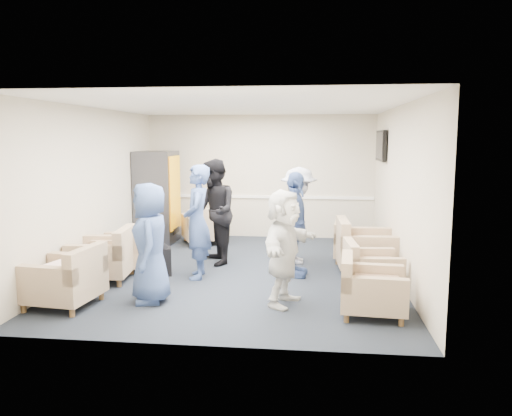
# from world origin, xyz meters

# --- Properties ---
(floor) EXTENTS (6.00, 6.00, 0.00)m
(floor) POSITION_xyz_m (0.00, 0.00, 0.00)
(floor) COLOR black
(floor) RESTS_ON ground
(ceiling) EXTENTS (6.00, 6.00, 0.00)m
(ceiling) POSITION_xyz_m (0.00, 0.00, 2.70)
(ceiling) COLOR white
(ceiling) RESTS_ON back_wall
(back_wall) EXTENTS (5.00, 0.02, 2.70)m
(back_wall) POSITION_xyz_m (0.00, 3.00, 1.35)
(back_wall) COLOR beige
(back_wall) RESTS_ON floor
(front_wall) EXTENTS (5.00, 0.02, 2.70)m
(front_wall) POSITION_xyz_m (0.00, -3.00, 1.35)
(front_wall) COLOR beige
(front_wall) RESTS_ON floor
(left_wall) EXTENTS (0.02, 6.00, 2.70)m
(left_wall) POSITION_xyz_m (-2.50, 0.00, 1.35)
(left_wall) COLOR beige
(left_wall) RESTS_ON floor
(right_wall) EXTENTS (0.02, 6.00, 2.70)m
(right_wall) POSITION_xyz_m (2.50, 0.00, 1.35)
(right_wall) COLOR beige
(right_wall) RESTS_ON floor
(chair_rail) EXTENTS (4.98, 0.04, 0.06)m
(chair_rail) POSITION_xyz_m (0.00, 2.98, 0.90)
(chair_rail) COLOR white
(chair_rail) RESTS_ON back_wall
(tv) EXTENTS (0.10, 1.00, 0.58)m
(tv) POSITION_xyz_m (2.44, 1.80, 2.05)
(tv) COLOR black
(tv) RESTS_ON right_wall
(armchair_left_near) EXTENTS (0.94, 0.94, 0.68)m
(armchair_left_near) POSITION_xyz_m (-2.03, -1.95, 0.34)
(armchair_left_near) COLOR #A08567
(armchair_left_near) RESTS_ON floor
(armchair_left_mid) EXTENTS (0.96, 0.96, 0.70)m
(armchair_left_mid) POSITION_xyz_m (-2.01, -0.73, 0.35)
(armchair_left_mid) COLOR #A08567
(armchair_left_mid) RESTS_ON floor
(armchair_left_far) EXTENTS (0.86, 0.86, 0.63)m
(armchair_left_far) POSITION_xyz_m (-1.94, -0.11, 0.32)
(armchair_left_far) COLOR #A08567
(armchair_left_far) RESTS_ON floor
(armchair_right_near) EXTENTS (0.84, 0.84, 0.63)m
(armchair_right_near) POSITION_xyz_m (1.86, -1.84, 0.31)
(armchair_right_near) COLOR #A08567
(armchair_right_near) RESTS_ON floor
(armchair_right_midnear) EXTENTS (0.82, 0.82, 0.61)m
(armchair_right_midnear) POSITION_xyz_m (1.98, -0.80, 0.30)
(armchair_right_midnear) COLOR #A08567
(armchair_right_midnear) RESTS_ON floor
(armchair_right_midfar) EXTENTS (0.97, 0.97, 0.74)m
(armchair_right_midfar) POSITION_xyz_m (1.98, 0.20, 0.37)
(armchair_right_midfar) COLOR #A08567
(armchair_right_midfar) RESTS_ON floor
(armchair_right_far) EXTENTS (0.83, 0.83, 0.61)m
(armchair_right_far) POSITION_xyz_m (1.89, 0.95, 0.30)
(armchair_right_far) COLOR #A08567
(armchair_right_far) RESTS_ON floor
(armchair_corner) EXTENTS (1.09, 1.09, 0.66)m
(armchair_corner) POSITION_xyz_m (-1.07, 2.11, 0.33)
(armchair_corner) COLOR #A08567
(armchair_corner) RESTS_ON floor
(vending_machine) EXTENTS (0.78, 0.91, 1.92)m
(vending_machine) POSITION_xyz_m (-2.09, 2.18, 0.96)
(vending_machine) COLOR #45454C
(vending_machine) RESTS_ON floor
(backpack) EXTENTS (0.36, 0.31, 0.54)m
(backpack) POSITION_xyz_m (-1.25, -0.36, 0.28)
(backpack) COLOR black
(backpack) RESTS_ON floor
(pillow) EXTENTS (0.46, 0.55, 0.14)m
(pillow) POSITION_xyz_m (-2.04, -1.94, 0.52)
(pillow) COLOR white
(pillow) RESTS_ON armchair_left_near
(person_front_left) EXTENTS (0.71, 0.90, 1.61)m
(person_front_left) POSITION_xyz_m (-1.00, -1.64, 0.81)
(person_front_left) COLOR #39518A
(person_front_left) RESTS_ON floor
(person_mid_left) EXTENTS (0.52, 0.71, 1.79)m
(person_mid_left) POSITION_xyz_m (-0.63, -0.42, 0.89)
(person_mid_left) COLOR #39518A
(person_mid_left) RESTS_ON floor
(person_back_left) EXTENTS (1.00, 1.10, 1.84)m
(person_back_left) POSITION_xyz_m (-0.54, 0.47, 0.92)
(person_back_left) COLOR black
(person_back_left) RESTS_ON floor
(person_back_right) EXTENTS (0.65, 1.11, 1.70)m
(person_back_right) POSITION_xyz_m (0.92, 0.71, 0.85)
(person_back_right) COLOR silver
(person_back_right) RESTS_ON floor
(person_mid_right) EXTENTS (0.51, 1.02, 1.67)m
(person_mid_right) POSITION_xyz_m (0.88, -0.17, 0.84)
(person_mid_right) COLOR #39518A
(person_mid_right) RESTS_ON floor
(person_front_right) EXTENTS (0.89, 1.50, 1.54)m
(person_front_right) POSITION_xyz_m (0.79, -1.55, 0.77)
(person_front_right) COLOR white
(person_front_right) RESTS_ON floor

